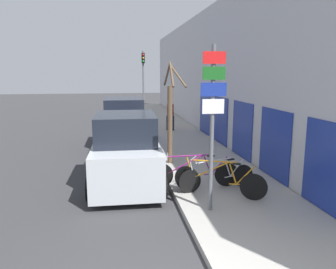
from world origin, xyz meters
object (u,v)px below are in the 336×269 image
object	(u,v)px
parked_car_0	(126,152)
street_tree	(170,115)
signpost	(212,119)
bicycle_0	(219,180)
bicycle_2	(194,173)
parked_car_1	(124,124)
bicycle_1	(217,176)
traffic_light	(143,77)
pedestrian_near	(170,113)

from	to	relation	value
parked_car_0	street_tree	xyz separation A→B (m)	(1.60, 1.56, 0.90)
signpost	bicycle_0	size ratio (longest dim) A/B	1.78
bicycle_2	parked_car_1	bearing A→B (deg)	23.44
parked_car_0	bicycle_2	bearing A→B (deg)	-25.73
bicycle_1	parked_car_0	bearing A→B (deg)	52.47
bicycle_1	bicycle_2	distance (m)	0.65
street_tree	traffic_light	distance (m)	10.16
bicycle_0	parked_car_0	xyz separation A→B (m)	(-2.31, 1.73, 0.42)
bicycle_2	pedestrian_near	world-z (taller)	pedestrian_near
bicycle_0	bicycle_2	bearing A→B (deg)	63.22
signpost	parked_car_1	world-z (taller)	signpost
street_tree	traffic_light	size ratio (longest dim) A/B	0.78
parked_car_1	pedestrian_near	distance (m)	4.01
bicycle_1	parked_car_1	size ratio (longest dim) A/B	0.48
signpost	parked_car_1	distance (m)	8.05
bicycle_0	parked_car_0	size ratio (longest dim) A/B	0.50
pedestrian_near	street_tree	distance (m)	6.79
bicycle_0	street_tree	xyz separation A→B (m)	(-0.71, 3.28, 1.32)
bicycle_0	bicycle_1	xyz separation A→B (m)	(0.09, 0.43, -0.03)
traffic_light	signpost	bearing A→B (deg)	-89.16
street_tree	bicycle_1	bearing A→B (deg)	-74.46
pedestrian_near	street_tree	bearing A→B (deg)	-83.62
parked_car_0	street_tree	distance (m)	2.41
signpost	bicycle_1	xyz separation A→B (m)	(0.57, 1.28, -1.76)
bicycle_1	parked_car_1	xyz separation A→B (m)	(-2.28, 6.48, 0.48)
parked_car_0	parked_car_1	xyz separation A→B (m)	(0.11, 5.18, 0.03)
bicycle_2	street_tree	world-z (taller)	street_tree
bicycle_2	traffic_light	bearing A→B (deg)	8.77
bicycle_1	street_tree	xyz separation A→B (m)	(-0.79, 2.85, 1.35)
bicycle_2	street_tree	xyz separation A→B (m)	(-0.24, 2.52, 1.32)
signpost	traffic_light	distance (m)	14.25
parked_car_0	pedestrian_near	size ratio (longest dim) A/B	2.53
street_tree	traffic_light	bearing A→B (deg)	89.94
bicycle_1	bicycle_2	bearing A→B (deg)	49.72
bicycle_1	parked_car_1	world-z (taller)	parked_car_1
parked_car_1	pedestrian_near	xyz separation A→B (m)	(2.65, 3.01, 0.11)
bicycle_2	traffic_light	xyz separation A→B (m)	(-0.22, 12.61, 2.48)
bicycle_2	street_tree	bearing A→B (deg)	13.09
bicycle_0	bicycle_1	world-z (taller)	bicycle_0
bicycle_1	traffic_light	xyz separation A→B (m)	(-0.78, 12.94, 2.51)
parked_car_0	pedestrian_near	xyz separation A→B (m)	(2.76, 8.20, 0.14)
signpost	bicycle_2	bearing A→B (deg)	89.45
parked_car_0	traffic_light	world-z (taller)	traffic_light
parked_car_1	traffic_light	size ratio (longest dim) A/B	1.02
traffic_light	bicycle_2	bearing A→B (deg)	-88.98
bicycle_2	parked_car_0	size ratio (longest dim) A/B	0.60
signpost	parked_car_0	size ratio (longest dim) A/B	0.89
signpost	bicycle_0	xyz separation A→B (m)	(0.49, 0.85, -1.73)
street_tree	bicycle_2	bearing A→B (deg)	-84.66
pedestrian_near	traffic_light	world-z (taller)	traffic_light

